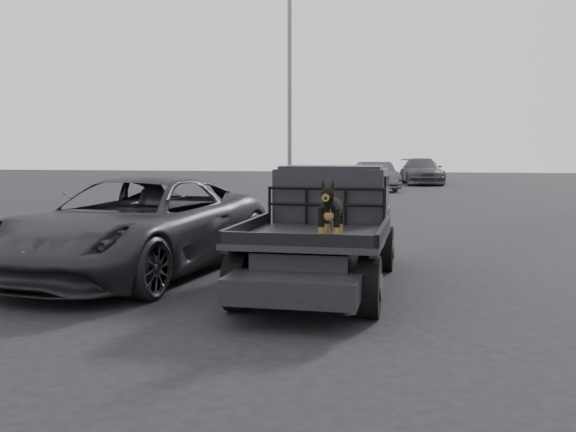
% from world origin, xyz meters
% --- Properties ---
extents(ground, '(120.00, 120.00, 0.00)m').
position_xyz_m(ground, '(0.00, 0.00, 0.00)').
color(ground, black).
rests_on(ground, ground).
extents(flatbed_ute, '(2.00, 5.40, 0.92)m').
position_xyz_m(flatbed_ute, '(-0.55, 1.39, 0.46)').
color(flatbed_ute, black).
rests_on(flatbed_ute, ground).
extents(ute_cab, '(1.72, 1.30, 0.88)m').
position_xyz_m(ute_cab, '(-0.55, 2.34, 1.36)').
color(ute_cab, black).
rests_on(ute_cab, flatbed_ute).
extents(headache_rack, '(1.80, 0.08, 0.55)m').
position_xyz_m(headache_rack, '(-0.55, 1.59, 1.20)').
color(headache_rack, black).
rests_on(headache_rack, flatbed_ute).
extents(dog, '(0.32, 0.60, 0.74)m').
position_xyz_m(dog, '(-0.17, -0.51, 1.29)').
color(dog, black).
rests_on(dog, flatbed_ute).
extents(parked_suv, '(3.30, 6.04, 1.60)m').
position_xyz_m(parked_suv, '(-3.72, 1.74, 0.80)').
color(parked_suv, '#28282D').
rests_on(parked_suv, ground).
extents(distant_car_a, '(2.93, 4.89, 1.52)m').
position_xyz_m(distant_car_a, '(-1.62, 26.45, 0.76)').
color(distant_car_a, '#4A4A4F').
rests_on(distant_car_a, ground).
extents(distant_car_b, '(3.13, 5.99, 1.66)m').
position_xyz_m(distant_car_b, '(0.73, 33.80, 0.83)').
color(distant_car_b, '#434448').
rests_on(distant_car_b, ground).
extents(floodlight_near, '(1.08, 0.28, 14.63)m').
position_xyz_m(floodlight_near, '(-4.84, 19.28, 7.91)').
color(floodlight_near, slate).
rests_on(floodlight_near, ground).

